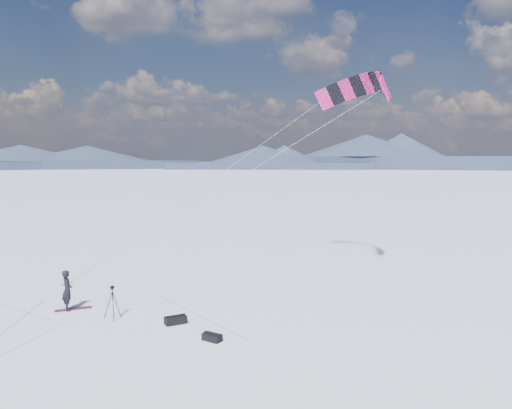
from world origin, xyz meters
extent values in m
plane|color=white|center=(0.00, 0.00, 0.00)|extent=(1800.00, 1800.00, 0.00)
cube|color=#202C3C|center=(175.02, 267.89, 2.64)|extent=(150.19, 119.71, 5.28)
cone|color=#202C3C|center=(175.02, 267.89, 5.28)|extent=(88.58, 88.58, 8.00)
cube|color=#202C3C|center=(78.56, 310.21, 2.64)|extent=(156.46, 80.45, 5.28)
cone|color=#202C3C|center=(78.56, 310.21, 5.28)|extent=(77.75, 77.75, 8.00)
cube|color=#202C3C|center=(-26.43, 318.91, 2.64)|extent=(153.20, 57.23, 5.28)
cone|color=#202C3C|center=(-26.43, 318.91, 5.28)|extent=(69.07, 69.07, 8.00)
cube|color=#A3AFD5|center=(-1.60, 0.60, 0.00)|extent=(6.45, 7.79, 0.01)
cube|color=#A3AFD5|center=(0.10, 2.90, 0.00)|extent=(11.66, 3.07, 0.01)
cube|color=#A3AFD5|center=(1.80, -2.80, 0.00)|extent=(1.27, 5.91, 0.01)
imported|color=black|center=(-0.92, 2.31, 0.00)|extent=(0.59, 0.74, 1.78)
cube|color=maroon|center=(-0.70, 2.36, 0.02)|extent=(1.57, 0.59, 0.04)
cylinder|color=black|center=(1.22, 0.71, 0.59)|extent=(0.35, 0.29, 1.19)
cylinder|color=black|center=(0.88, 0.66, 0.59)|extent=(0.40, 0.18, 1.19)
cylinder|color=black|center=(1.09, 0.39, 0.59)|extent=(0.09, 0.42, 1.19)
cylinder|color=black|center=(1.06, 0.59, 0.99)|extent=(0.04, 0.04, 0.38)
cube|color=black|center=(1.06, 0.59, 1.24)|extent=(0.11, 0.11, 0.05)
cube|color=black|center=(1.06, 0.59, 1.34)|extent=(0.17, 0.16, 0.11)
cylinder|color=black|center=(1.06, 0.68, 1.34)|extent=(0.08, 0.11, 0.08)
cube|color=black|center=(3.54, -0.63, 0.16)|extent=(0.92, 0.61, 0.32)
cylinder|color=black|center=(3.54, -0.63, 0.34)|extent=(0.80, 0.29, 0.08)
cube|color=black|center=(4.70, -2.82, 0.13)|extent=(0.75, 0.76, 0.27)
cylinder|color=black|center=(4.70, -2.82, 0.29)|extent=(0.53, 0.55, 0.08)
cube|color=#CE176B|center=(14.49, 3.19, 10.19)|extent=(1.07, 0.77, 1.40)
cube|color=black|center=(14.81, 3.81, 10.46)|extent=(0.94, 0.85, 1.34)
cube|color=#CE176B|center=(14.99, 4.53, 10.67)|extent=(0.80, 0.89, 1.27)
cube|color=black|center=(15.03, 5.29, 10.80)|extent=(0.73, 0.89, 1.20)
cube|color=#CE176B|center=(14.92, 6.07, 10.84)|extent=(0.87, 0.89, 1.12)
cube|color=black|center=(14.67, 6.82, 10.80)|extent=(0.99, 0.86, 1.20)
cube|color=#CE176B|center=(14.29, 7.49, 10.67)|extent=(1.10, 0.80, 1.27)
cube|color=black|center=(13.80, 8.04, 10.46)|extent=(1.19, 0.70, 1.34)
cube|color=#CE176B|center=(13.24, 8.46, 10.19)|extent=(1.24, 0.56, 1.40)
cylinder|color=gray|center=(6.78, 2.75, 5.67)|extent=(15.43, 0.91, 9.06)
cylinder|color=gray|center=(6.16, 5.38, 5.67)|extent=(14.18, 6.17, 9.06)
cylinder|color=black|center=(-0.92, 2.31, 1.15)|extent=(0.54, 0.16, 0.03)
camera|label=1|loc=(2.21, -20.33, 6.62)|focal=35.00mm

